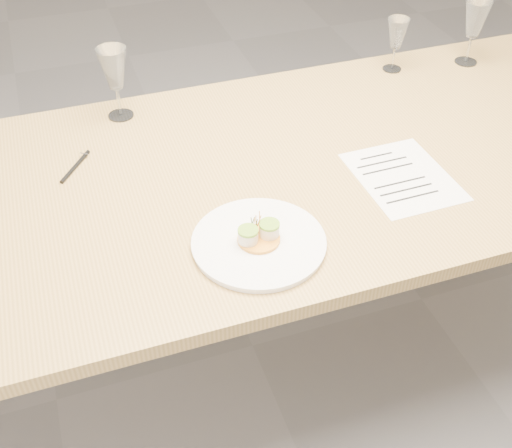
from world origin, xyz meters
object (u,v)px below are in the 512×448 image
object	(u,v)px
dining_table	(252,190)
wine_glass_1	(114,70)
wine_glass_3	(475,20)
ballpoint_pen	(75,166)
dinner_plate	(259,241)
wine_glass_2	(397,35)
recipe_sheet	(403,177)

from	to	relation	value
dining_table	wine_glass_1	xyz separation A→B (m)	(-0.28, 0.40, 0.22)
dining_table	wine_glass_1	world-z (taller)	wine_glass_1
dining_table	wine_glass_3	xyz separation A→B (m)	(0.90, 0.36, 0.22)
dining_table	wine_glass_3	world-z (taller)	wine_glass_3
dining_table	ballpoint_pen	distance (m)	0.48
wine_glass_1	wine_glass_3	xyz separation A→B (m)	(1.19, -0.04, -0.00)
dinner_plate	ballpoint_pen	distance (m)	0.59
wine_glass_1	ballpoint_pen	bearing A→B (deg)	-125.82
wine_glass_2	recipe_sheet	bearing A→B (deg)	-115.45
dinner_plate	wine_glass_2	bearing A→B (deg)	43.63
dining_table	dinner_plate	bearing A→B (deg)	-105.37
dining_table	wine_glass_2	bearing A→B (deg)	31.83
dining_table	wine_glass_3	size ratio (longest dim) A/B	11.14
dinner_plate	recipe_sheet	xyz separation A→B (m)	(0.45, 0.13, -0.01)
dinner_plate	ballpoint_pen	size ratio (longest dim) A/B	2.50
wine_glass_3	recipe_sheet	bearing A→B (deg)	-135.73
wine_glass_1	wine_glass_2	world-z (taller)	wine_glass_1
dining_table	ballpoint_pen	world-z (taller)	ballpoint_pen
dining_table	wine_glass_3	distance (m)	1.00
dining_table	wine_glass_3	bearing A→B (deg)	21.64
dinner_plate	recipe_sheet	bearing A→B (deg)	15.89
wine_glass_1	dinner_plate	bearing A→B (deg)	-73.30
dinner_plate	wine_glass_2	xyz separation A→B (m)	(0.72, 0.68, 0.11)
recipe_sheet	wine_glass_1	world-z (taller)	wine_glass_1
ballpoint_pen	wine_glass_2	size ratio (longest dim) A/B	0.71
dining_table	recipe_sheet	bearing A→B (deg)	-22.95
ballpoint_pen	dinner_plate	bearing A→B (deg)	-105.22
dinner_plate	recipe_sheet	size ratio (longest dim) A/B	1.03
wine_glass_1	dining_table	bearing A→B (deg)	-54.40
dining_table	recipe_sheet	size ratio (longest dim) A/B	7.79
ballpoint_pen	wine_glass_3	size ratio (longest dim) A/B	0.59
recipe_sheet	wine_glass_2	world-z (taller)	wine_glass_2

